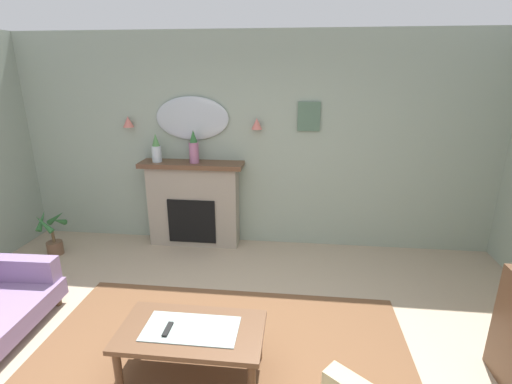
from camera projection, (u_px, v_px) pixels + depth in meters
The scene contains 12 objects.
wall_back at pixel (253, 143), 4.99m from camera, with size 7.27×0.10×2.78m, color #93A393.
patterned_rug at pixel (216, 376), 2.99m from camera, with size 3.20×2.40×0.01m, color brown.
fireplace at pixel (194, 205), 5.11m from camera, with size 1.36×0.36×1.16m.
mantel_vase_left at pixel (156, 149), 4.90m from camera, with size 0.13×0.13×0.37m.
mantel_vase_centre at pixel (194, 148), 4.84m from camera, with size 0.12×0.12×0.43m.
wall_mirror at pixel (192, 118), 4.90m from camera, with size 0.96×0.06×0.56m, color #B2BCC6.
wall_sconce_left at pixel (128, 122), 4.95m from camera, with size 0.14×0.14×0.14m, color #D17066.
wall_sconce_right at pixel (257, 124), 4.77m from camera, with size 0.14×0.14×0.14m, color #D17066.
framed_picture at pixel (309, 117), 4.73m from camera, with size 0.28×0.03×0.36m, color #4C6B56.
coffee_table at pixel (192, 335), 2.88m from camera, with size 1.10×0.60×0.45m.
tv_remote at pixel (168, 330), 2.84m from camera, with size 0.04×0.16×0.02m, color black.
potted_plant_small_fern at pixel (53, 235), 4.89m from camera, with size 0.31×0.32×0.59m.
Camera 1 is at (0.59, -2.14, 2.31)m, focal length 26.52 mm.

